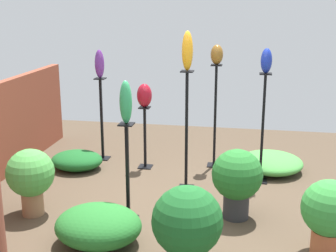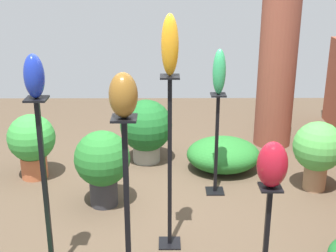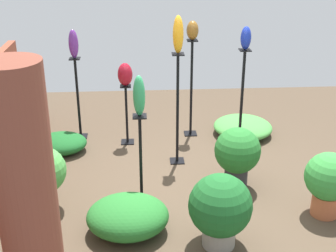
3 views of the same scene
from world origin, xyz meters
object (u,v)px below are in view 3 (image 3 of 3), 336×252
potted_plant_walkway_edge (237,153)px  art_vase_amber (178,35)px  pedestal_jade (141,164)px  art_vase_bronze (193,30)px  pedestal_amber (177,114)px  brick_pillar (25,190)px  art_vase_jade (139,96)px  potted_plant_mid_right (329,180)px  art_vase_violet (73,44)px  pedestal_cobalt (241,104)px  potted_plant_mid_left (43,173)px  potted_plant_back_center (220,208)px  art_vase_cobalt (246,38)px  pedestal_violet (78,102)px  art_vase_ruby (125,74)px  pedestal_bronze (191,92)px  pedestal_ruby (127,117)px

potted_plant_walkway_edge → art_vase_amber: bearing=42.4°
pedestal_jade → art_vase_amber: 1.75m
potted_plant_walkway_edge → art_vase_bronze: bearing=13.3°
pedestal_amber → brick_pillar: bearing=149.7°
art_vase_jade → potted_plant_mid_right: art_vase_jade is taller
art_vase_jade → potted_plant_mid_right: size_ratio=0.61×
art_vase_violet → art_vase_jade: size_ratio=0.90×
pedestal_cobalt → potted_plant_mid_left: 3.05m
potted_plant_mid_right → art_vase_jade: bearing=79.4°
art_vase_violet → potted_plant_back_center: 3.51m
brick_pillar → art_vase_cobalt: 3.87m
brick_pillar → pedestal_amber: brick_pillar is taller
pedestal_violet → art_vase_ruby: bearing=-109.0°
art_vase_ruby → potted_plant_walkway_edge: (-1.44, -1.41, -0.62)m
art_vase_cobalt → pedestal_bronze: bearing=52.6°
pedestal_ruby → potted_plant_back_center: (-2.59, -1.00, 0.03)m
pedestal_cobalt → potted_plant_walkway_edge: size_ratio=1.84×
art_vase_cobalt → pedestal_ruby: bearing=81.0°
potted_plant_mid_right → potted_plant_back_center: bearing=109.8°
pedestal_violet → pedestal_ruby: pedestal_violet is taller
art_vase_amber → pedestal_amber: bearing=0.0°
art_vase_amber → pedestal_cobalt: bearing=-67.2°
potted_plant_mid_left → pedestal_cobalt: bearing=-60.1°
pedestal_jade → potted_plant_mid_left: pedestal_jade is taller
pedestal_violet → pedestal_cobalt: bearing=-102.2°
art_vase_amber → potted_plant_back_center: bearing=-171.5°
potted_plant_mid_right → art_vase_violet: bearing=52.4°
art_vase_ruby → art_vase_amber: art_vase_amber is taller
brick_pillar → pedestal_ruby: 3.37m
pedestal_violet → art_vase_bronze: bearing=-90.1°
art_vase_ruby → art_vase_jade: bearing=-173.4°
pedestal_amber → potted_plant_mid_left: size_ratio=1.98×
pedestal_cobalt → art_vase_cobalt: 0.98m
art_vase_ruby → potted_plant_mid_left: size_ratio=0.43×
pedestal_violet → potted_plant_back_center: (-2.85, -1.75, -0.14)m
pedestal_amber → art_vase_ruby: bearing=46.5°
art_vase_violet → art_vase_amber: size_ratio=0.87×
art_vase_violet → pedestal_amber: bearing=-122.7°
pedestal_ruby → pedestal_bronze: pedestal_bronze is taller
art_vase_bronze → potted_plant_back_center: (-2.84, 0.01, -1.23)m
pedestal_bronze → art_vase_bronze: art_vase_bronze is taller
art_vase_violet → pedestal_cobalt: bearing=-102.2°
potted_plant_back_center → potted_plant_mid_left: 2.10m
pedestal_violet → pedestal_ruby: 0.81m
pedestal_bronze → pedestal_violet: bearing=89.9°
pedestal_amber → art_vase_violet: 1.91m
pedestal_violet → art_vase_amber: 2.14m
pedestal_bronze → potted_plant_back_center: 2.86m
art_vase_bronze → potted_plant_mid_left: bearing=136.3°
pedestal_ruby → art_vase_amber: size_ratio=1.88×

